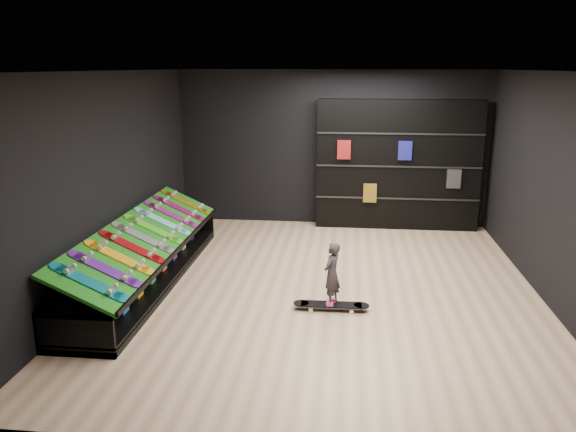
# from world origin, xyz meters

# --- Properties ---
(floor) EXTENTS (6.00, 7.00, 0.01)m
(floor) POSITION_xyz_m (0.00, 0.00, 0.00)
(floor) COLOR #D5B38F
(floor) RESTS_ON ground
(ceiling) EXTENTS (6.00, 7.00, 0.01)m
(ceiling) POSITION_xyz_m (0.00, 0.00, 3.00)
(ceiling) COLOR white
(ceiling) RESTS_ON ground
(wall_back) EXTENTS (6.00, 0.02, 3.00)m
(wall_back) POSITION_xyz_m (0.00, 3.50, 1.50)
(wall_back) COLOR black
(wall_back) RESTS_ON ground
(wall_front) EXTENTS (6.00, 0.02, 3.00)m
(wall_front) POSITION_xyz_m (0.00, -3.50, 1.50)
(wall_front) COLOR black
(wall_front) RESTS_ON ground
(wall_left) EXTENTS (0.02, 7.00, 3.00)m
(wall_left) POSITION_xyz_m (-3.00, 0.00, 1.50)
(wall_left) COLOR black
(wall_left) RESTS_ON ground
(wall_right) EXTENTS (0.02, 7.00, 3.00)m
(wall_right) POSITION_xyz_m (3.00, 0.00, 1.50)
(wall_right) COLOR black
(wall_right) RESTS_ON ground
(display_rack) EXTENTS (0.90, 4.50, 0.50)m
(display_rack) POSITION_xyz_m (-2.55, 0.00, 0.25)
(display_rack) COLOR black
(display_rack) RESTS_ON ground
(turf_ramp) EXTENTS (0.92, 4.50, 0.46)m
(turf_ramp) POSITION_xyz_m (-2.50, 0.00, 0.71)
(turf_ramp) COLOR #115E0E
(turf_ramp) RESTS_ON display_rack
(back_shelving) EXTENTS (3.08, 0.36, 2.46)m
(back_shelving) POSITION_xyz_m (1.27, 3.32, 1.23)
(back_shelving) COLOR black
(back_shelving) RESTS_ON ground
(floor_skateboard) EXTENTS (0.98, 0.24, 0.09)m
(floor_skateboard) POSITION_xyz_m (0.16, -0.72, 0.05)
(floor_skateboard) COLOR black
(floor_skateboard) RESTS_ON ground
(child) EXTENTS (0.20, 0.23, 0.50)m
(child) POSITION_xyz_m (0.16, -0.72, 0.34)
(child) COLOR black
(child) RESTS_ON floor_skateboard
(display_board_0) EXTENTS (0.93, 0.22, 0.50)m
(display_board_0) POSITION_xyz_m (-2.49, -1.90, 0.74)
(display_board_0) COLOR #0C8C99
(display_board_0) RESTS_ON turf_ramp
(display_board_1) EXTENTS (0.93, 0.22, 0.50)m
(display_board_1) POSITION_xyz_m (-2.49, -1.48, 0.74)
(display_board_1) COLOR purple
(display_board_1) RESTS_ON turf_ramp
(display_board_2) EXTENTS (0.93, 0.22, 0.50)m
(display_board_2) POSITION_xyz_m (-2.49, -1.06, 0.74)
(display_board_2) COLOR orange
(display_board_2) RESTS_ON turf_ramp
(display_board_3) EXTENTS (0.93, 0.22, 0.50)m
(display_board_3) POSITION_xyz_m (-2.49, -0.63, 0.74)
(display_board_3) COLOR red
(display_board_3) RESTS_ON turf_ramp
(display_board_4) EXTENTS (0.93, 0.22, 0.50)m
(display_board_4) POSITION_xyz_m (-2.49, -0.21, 0.74)
(display_board_4) COLOR black
(display_board_4) RESTS_ON turf_ramp
(display_board_5) EXTENTS (0.93, 0.22, 0.50)m
(display_board_5) POSITION_xyz_m (-2.49, 0.21, 0.74)
(display_board_5) COLOR green
(display_board_5) RESTS_ON turf_ramp
(display_board_6) EXTENTS (0.93, 0.22, 0.50)m
(display_board_6) POSITION_xyz_m (-2.49, 0.63, 0.74)
(display_board_6) COLOR #0CB2E5
(display_board_6) RESTS_ON turf_ramp
(display_board_7) EXTENTS (0.93, 0.22, 0.50)m
(display_board_7) POSITION_xyz_m (-2.49, 1.06, 0.74)
(display_board_7) COLOR #2626BF
(display_board_7) RESTS_ON turf_ramp
(display_board_8) EXTENTS (0.93, 0.22, 0.50)m
(display_board_8) POSITION_xyz_m (-2.49, 1.48, 0.74)
(display_board_8) COLOR #E5198C
(display_board_8) RESTS_ON turf_ramp
(display_board_9) EXTENTS (0.93, 0.22, 0.50)m
(display_board_9) POSITION_xyz_m (-2.49, 1.90, 0.74)
(display_board_9) COLOR yellow
(display_board_9) RESTS_ON turf_ramp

